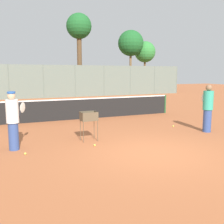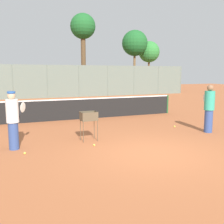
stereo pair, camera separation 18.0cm
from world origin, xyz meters
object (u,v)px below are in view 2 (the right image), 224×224
object	(u,v)px
tennis_net	(87,108)
player_red_cap	(13,120)
ball_cart	(89,118)
player_white_outfit	(209,108)

from	to	relation	value
tennis_net	player_red_cap	world-z (taller)	player_red_cap
player_red_cap	ball_cart	world-z (taller)	player_red_cap
player_red_cap	ball_cart	distance (m)	2.47
player_white_outfit	ball_cart	size ratio (longest dim) A/B	1.85
player_red_cap	ball_cart	size ratio (longest dim) A/B	1.75
ball_cart	player_white_outfit	bearing A→B (deg)	-6.88
player_white_outfit	ball_cart	bearing A→B (deg)	105.33
tennis_net	player_white_outfit	xyz separation A→B (m)	(3.52, -4.90, 0.41)
tennis_net	player_white_outfit	world-z (taller)	player_white_outfit
tennis_net	player_white_outfit	bearing A→B (deg)	-54.31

